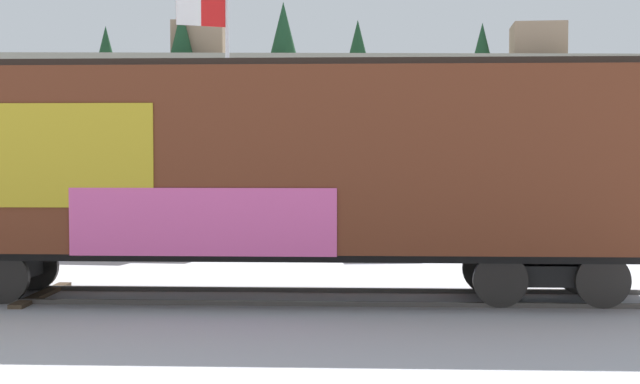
# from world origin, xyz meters

# --- Properties ---
(ground_plane) EXTENTS (260.00, 260.00, 0.00)m
(ground_plane) POSITION_xyz_m (0.00, 0.00, 0.00)
(ground_plane) COLOR #B2B5BC
(track) EXTENTS (59.98, 5.25, 0.08)m
(track) POSITION_xyz_m (-0.60, -0.05, 0.04)
(track) COLOR #4C4742
(track) RESTS_ON ground_plane
(freight_car) EXTENTS (14.56, 3.84, 4.25)m
(freight_car) POSITION_xyz_m (-1.35, -0.00, 2.40)
(freight_car) COLOR #5B2B19
(freight_car) RESTS_ON ground_plane
(flagpole) EXTENTS (1.57, 0.63, 7.53)m
(flagpole) POSITION_xyz_m (-3.12, 10.98, 4.98)
(flagpole) COLOR silver
(flagpole) RESTS_ON ground_plane
(hillside) EXTENTS (111.59, 32.93, 14.23)m
(hillside) POSITION_xyz_m (0.01, 64.64, 4.92)
(hillside) COLOR gray
(hillside) RESTS_ON ground_plane
(parked_car_black) EXTENTS (4.31, 2.46, 1.70)m
(parked_car_black) POSITION_xyz_m (-4.88, 6.74, 0.85)
(parked_car_black) COLOR black
(parked_car_black) RESTS_ON ground_plane
(parked_car_blue) EXTENTS (4.18, 2.08, 1.66)m
(parked_car_blue) POSITION_xyz_m (1.92, 6.74, 0.82)
(parked_car_blue) COLOR navy
(parked_car_blue) RESTS_ON ground_plane
(parked_car_tan) EXTENTS (4.12, 1.98, 1.84)m
(parked_car_tan) POSITION_xyz_m (7.86, 7.22, 0.89)
(parked_car_tan) COLOR #9E8966
(parked_car_tan) RESTS_ON ground_plane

